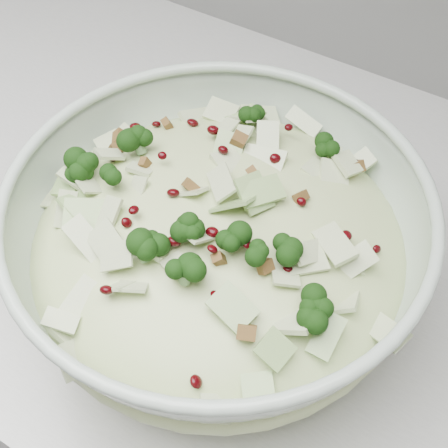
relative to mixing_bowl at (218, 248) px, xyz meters
The scene contains 3 objects.
counter 0.53m from the mixing_bowl, 80.29° to the left, with size 3.60×0.60×0.90m, color beige.
mixing_bowl is the anchor object (origin of this frame).
salad 0.02m from the mixing_bowl, 89.70° to the right, with size 0.43×0.43×0.13m.
Camera 1 is at (0.15, 1.34, 1.38)m, focal length 50.00 mm.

